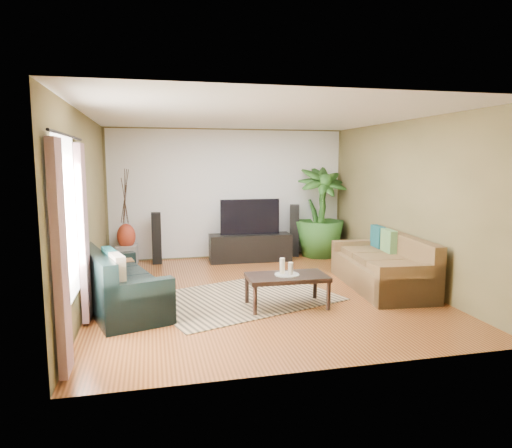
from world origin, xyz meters
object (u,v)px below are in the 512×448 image
object	(u,v)px
vase	(126,236)
side_table	(116,276)
coffee_table	(287,291)
potted_plant	(320,212)
sofa_left	(121,278)
speaker_left	(157,238)
tv_stand	(250,248)
pedestal	(127,255)
television	(250,217)
sofa_right	(381,262)
speaker_right	(294,231)

from	to	relation	value
vase	side_table	world-z (taller)	vase
coffee_table	potted_plant	distance (m)	3.65
sofa_left	speaker_left	world-z (taller)	speaker_left
vase	tv_stand	bearing A→B (deg)	-4.93
pedestal	television	bearing A→B (deg)	-4.46
coffee_table	pedestal	world-z (taller)	coffee_table
sofa_left	sofa_right	bearing A→B (deg)	-104.49
sofa_left	potted_plant	bearing A→B (deg)	-72.37
television	pedestal	size ratio (longest dim) A/B	3.11
tv_stand	pedestal	xyz separation A→B (m)	(-2.45, 0.21, -0.08)
pedestal	coffee_table	bearing A→B (deg)	-54.36
vase	side_table	xyz separation A→B (m)	(-0.07, -1.97, -0.30)
tv_stand	vase	bearing A→B (deg)	176.87
television	vase	bearing A→B (deg)	175.54
sofa_right	tv_stand	world-z (taller)	sofa_right
speaker_right	vase	xyz separation A→B (m)	(-3.48, -0.06, 0.01)
sofa_right	speaker_left	distance (m)	4.35
television	side_table	bearing A→B (deg)	-144.72
coffee_table	television	xyz separation A→B (m)	(0.13, 3.04, 0.68)
sofa_right	side_table	size ratio (longest dim) A/B	4.09
pedestal	vase	distance (m)	0.37
coffee_table	speaker_right	xyz separation A→B (m)	(1.16, 3.29, 0.33)
sofa_left	speaker_left	distance (m)	2.79
television	speaker_right	size ratio (longest dim) A/B	1.10
coffee_table	speaker_left	xyz separation A→B (m)	(-1.74, 3.20, 0.28)
speaker_left	pedestal	world-z (taller)	speaker_left
speaker_left	coffee_table	bearing A→B (deg)	-60.45
tv_stand	television	distance (m)	0.64
sofa_left	television	world-z (taller)	television
tv_stand	vase	size ratio (longest dim) A/B	3.32
speaker_left	tv_stand	bearing A→B (deg)	-4.35
tv_stand	pedestal	distance (m)	2.46
speaker_left	pedestal	xyz separation A→B (m)	(-0.58, 0.04, -0.32)
potted_plant	side_table	xyz separation A→B (m)	(-4.07, -1.89, -0.69)
television	vase	size ratio (longest dim) A/B	2.43
side_table	pedestal	bearing A→B (deg)	88.09
side_table	speaker_left	bearing A→B (deg)	71.51
vase	potted_plant	bearing A→B (deg)	-1.10
pedestal	vase	world-z (taller)	vase
potted_plant	pedestal	distance (m)	4.08
sofa_left	sofa_right	distance (m)	4.03
tv_stand	speaker_right	distance (m)	1.10
television	vase	world-z (taller)	television
coffee_table	sofa_right	bearing A→B (deg)	20.39
sofa_right	vase	distance (m)	4.85
sofa_right	potted_plant	distance (m)	2.60
television	pedestal	xyz separation A→B (m)	(-2.45, 0.19, -0.72)
tv_stand	speaker_right	xyz separation A→B (m)	(1.03, 0.27, 0.28)
sofa_left	speaker_right	size ratio (longest dim) A/B	1.82
coffee_table	vase	distance (m)	3.99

